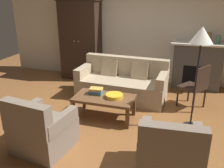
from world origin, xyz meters
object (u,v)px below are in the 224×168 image
at_px(armchair_near_right, 170,155).
at_px(coffee_table, 104,100).
at_px(couch, 122,84).
at_px(mantel_vase_bronze, 209,38).
at_px(mantel_vase_jade, 218,40).
at_px(armchair_near_left, 42,131).
at_px(fruit_bowl, 114,96).
at_px(floor_lamp, 201,41).
at_px(book_stack, 96,91).
at_px(fireplace, 197,66).
at_px(armoire, 81,40).
at_px(side_chair_wooden, 197,84).

bearing_deg(armchair_near_right, coffee_table, 136.39).
distance_m(couch, mantel_vase_bronze, 2.22).
relative_size(mantel_vase_jade, armchair_near_right, 0.21).
relative_size(couch, armchair_near_left, 2.22).
xyz_separation_m(fruit_bowl, floor_lamp, (1.37, 0.10, 1.05)).
distance_m(book_stack, floor_lamp, 2.02).
relative_size(mantel_vase_bronze, armchair_near_right, 0.28).
bearing_deg(fireplace, armoire, -178.49).
bearing_deg(couch, book_stack, -105.60).
height_order(couch, mantel_vase_jade, mantel_vase_jade).
relative_size(fireplace, coffee_table, 1.15).
bearing_deg(coffee_table, floor_lamp, 4.84).
xyz_separation_m(coffee_table, fruit_bowl, (0.19, 0.03, 0.09)).
height_order(mantel_vase_bronze, armchair_near_left, mantel_vase_bronze).
bearing_deg(fireplace, floor_lamp, -92.02).
bearing_deg(armchair_near_left, mantel_vase_bronze, 54.24).
distance_m(couch, armchair_near_right, 2.56).
bearing_deg(couch, armchair_near_left, -105.80).
height_order(fireplace, fruit_bowl, fireplace).
distance_m(mantel_vase_bronze, armchair_near_left, 4.14).
distance_m(coffee_table, armchair_near_right, 1.79).
bearing_deg(book_stack, mantel_vase_bronze, 44.90).
bearing_deg(fruit_bowl, book_stack, 172.35).
bearing_deg(couch, side_chair_wooden, -3.85).
distance_m(mantel_vase_bronze, mantel_vase_jade, 0.20).
xyz_separation_m(couch, mantel_vase_jade, (1.93, 1.05, 0.89)).
bearing_deg(side_chair_wooden, couch, 176.15).
distance_m(book_stack, mantel_vase_bronze, 2.91).
xyz_separation_m(armoire, mantel_vase_bronze, (3.13, 0.06, 0.20)).
bearing_deg(fruit_bowl, coffee_table, -170.63).
bearing_deg(mantel_vase_bronze, coffee_table, -131.17).
distance_m(armchair_near_left, side_chair_wooden, 3.04).
xyz_separation_m(couch, floor_lamp, (1.48, -0.89, 1.19)).
xyz_separation_m(armoire, book_stack, (1.14, -1.92, -0.56)).
height_order(fireplace, floor_lamp, floor_lamp).
relative_size(armoire, floor_lamp, 1.19).
height_order(couch, coffee_table, couch).
bearing_deg(armchair_near_right, mantel_vase_jade, 77.86).
relative_size(book_stack, mantel_vase_jade, 1.40).
xyz_separation_m(fireplace, side_chair_wooden, (-0.01, -1.17, -0.06)).
xyz_separation_m(fireplace, mantel_vase_bronze, (0.18, -0.02, 0.67)).
bearing_deg(armoire, couch, -35.14).
bearing_deg(fruit_bowl, mantel_vase_bronze, 51.48).
distance_m(fireplace, armoire, 2.99).
relative_size(fruit_bowl, mantel_vase_jade, 1.73).
bearing_deg(armchair_near_left, floor_lamp, 32.50).
bearing_deg(mantel_vase_bronze, book_stack, -135.10).
distance_m(armchair_near_left, armchair_near_right, 1.85).
relative_size(coffee_table, armchair_near_left, 1.25).
relative_size(mantel_vase_bronze, armchair_near_left, 0.28).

